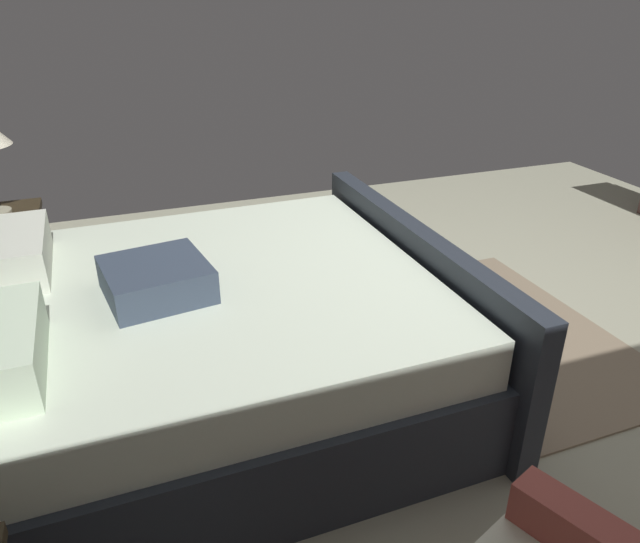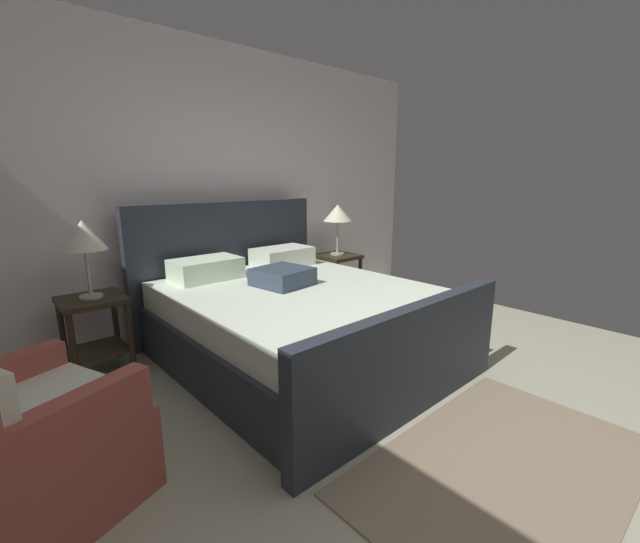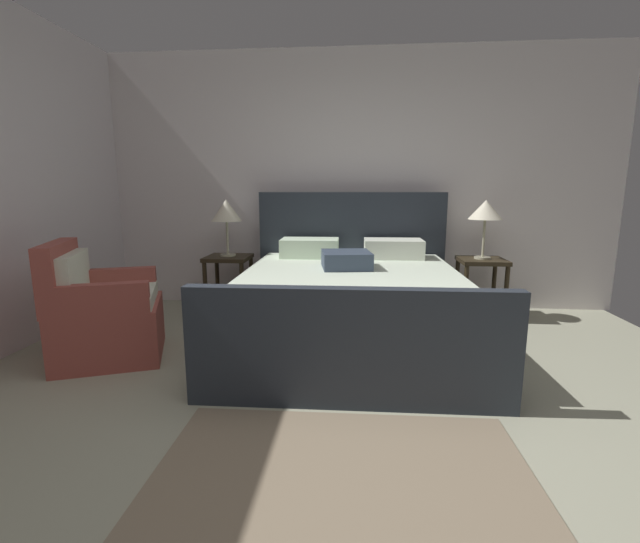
% 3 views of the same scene
% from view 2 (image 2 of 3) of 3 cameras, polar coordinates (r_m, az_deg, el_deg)
% --- Properties ---
extents(ground_plane, '(5.36, 5.76, 0.02)m').
position_cam_2_polar(ground_plane, '(2.59, 22.40, -22.92)').
color(ground_plane, '#A6A68C').
extents(wall_back, '(5.48, 0.12, 2.72)m').
position_cam_2_polar(wall_back, '(4.26, -14.36, 11.13)').
color(wall_back, silver).
rests_on(wall_back, ground).
extents(bed, '(1.97, 2.29, 1.25)m').
position_cam_2_polar(bed, '(3.35, -3.62, -6.55)').
color(bed, '#292F39').
rests_on(bed, ground).
extents(nightstand_right, '(0.44, 0.44, 0.60)m').
position_cam_2_polar(nightstand_right, '(4.76, 2.42, 0.04)').
color(nightstand_right, '#33291A').
rests_on(nightstand_right, ground).
extents(table_lamp_right, '(0.33, 0.33, 0.58)m').
position_cam_2_polar(table_lamp_right, '(4.65, 2.50, 8.06)').
color(table_lamp_right, '#B7B293').
rests_on(table_lamp_right, nightstand_right).
extents(nightstand_left, '(0.44, 0.44, 0.60)m').
position_cam_2_polar(nightstand_left, '(3.53, -29.07, -6.29)').
color(nightstand_left, '#33291A').
rests_on(nightstand_left, ground).
extents(table_lamp_left, '(0.31, 0.31, 0.58)m').
position_cam_2_polar(table_lamp_left, '(3.39, -30.28, 4.22)').
color(table_lamp_left, '#B7B293').
rests_on(table_lamp_left, nightstand_left).
extents(armchair, '(0.94, 0.94, 0.90)m').
position_cam_2_polar(armchair, '(2.27, -36.14, -19.30)').
color(armchair, '#A24A40').
rests_on(armchair, ground).
extents(area_rug, '(1.73, 1.07, 0.01)m').
position_cam_2_polar(area_rug, '(2.53, 24.45, -23.66)').
color(area_rug, gray).
rests_on(area_rug, ground).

